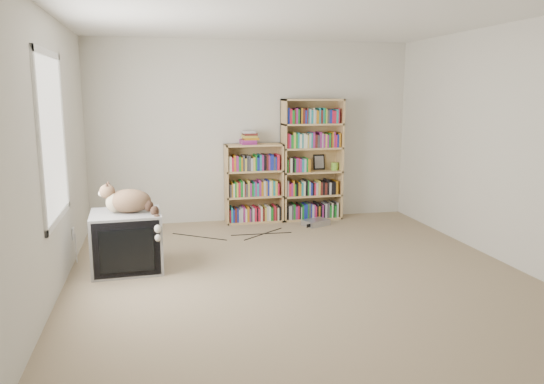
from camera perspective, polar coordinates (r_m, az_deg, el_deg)
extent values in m
cube|color=tan|center=(5.32, 3.05, -9.07)|extent=(4.50, 5.00, 0.01)
cube|color=beige|center=(7.46, -2.01, 6.47)|extent=(4.50, 0.02, 2.50)
cube|color=beige|center=(2.74, 17.39, -1.23)|extent=(4.50, 0.02, 2.50)
cube|color=beige|center=(4.93, -22.92, 3.50)|extent=(0.02, 5.00, 2.50)
cube|color=beige|center=(6.04, 24.28, 4.56)|extent=(0.02, 5.00, 2.50)
cube|color=white|center=(5.06, 3.34, 18.68)|extent=(4.50, 5.00, 0.02)
cube|color=white|center=(5.11, -22.52, 5.45)|extent=(0.02, 1.22, 1.52)
cube|color=gray|center=(5.63, -15.34, -5.12)|extent=(0.72, 0.65, 0.60)
cube|color=black|center=(5.34, -15.35, -5.96)|extent=(0.64, 0.06, 0.55)
cube|color=black|center=(5.32, -15.34, -6.14)|extent=(0.51, 0.03, 0.42)
cube|color=black|center=(5.76, -15.33, -4.87)|extent=(0.43, 0.36, 0.36)
ellipsoid|color=#3B2418|center=(5.53, -15.10, -0.92)|extent=(0.46, 0.33, 0.24)
ellipsoid|color=#3B2418|center=(5.52, -13.94, -0.99)|extent=(0.22, 0.23, 0.18)
ellipsoid|color=tan|center=(5.54, -16.60, -1.08)|extent=(0.18, 0.18, 0.20)
ellipsoid|color=#3B2418|center=(5.54, -17.31, 0.06)|extent=(0.17, 0.16, 0.15)
sphere|color=beige|center=(5.55, -17.89, -0.17)|extent=(0.07, 0.07, 0.06)
cone|color=black|center=(5.49, -17.36, 0.69)|extent=(0.06, 0.07, 0.08)
cone|color=black|center=(5.57, -17.21, 0.84)|extent=(0.06, 0.07, 0.08)
cube|color=tan|center=(7.43, 1.25, 3.38)|extent=(0.03, 0.30, 1.71)
cube|color=tan|center=(7.67, 7.29, 3.52)|extent=(0.02, 0.30, 1.71)
cube|color=tan|center=(7.67, 4.02, 3.58)|extent=(0.85, 0.03, 1.71)
cube|color=tan|center=(7.48, 4.41, 9.87)|extent=(0.85, 0.30, 0.02)
cube|color=tan|center=(7.69, 4.23, -2.77)|extent=(0.85, 0.30, 0.03)
cube|color=tan|center=(7.62, 4.27, -0.31)|extent=(0.85, 0.30, 0.03)
cube|color=tan|center=(7.56, 4.30, 2.19)|extent=(0.85, 0.30, 0.02)
cube|color=tan|center=(7.52, 4.34, 4.73)|extent=(0.85, 0.30, 0.02)
cube|color=tan|center=(7.49, 4.37, 7.29)|extent=(0.85, 0.30, 0.02)
cube|color=red|center=(7.66, 4.24, -1.99)|extent=(0.77, 0.24, 0.19)
cube|color=#18279C|center=(7.60, 4.28, 0.48)|extent=(0.77, 0.24, 0.19)
cube|color=#167C25|center=(7.55, 4.31, 3.00)|extent=(0.77, 0.24, 0.19)
cube|color=beige|center=(7.51, 4.35, 5.55)|extent=(0.77, 0.24, 0.19)
cube|color=black|center=(7.49, 4.39, 8.11)|extent=(0.77, 0.24, 0.19)
cube|color=tan|center=(7.33, -4.93, 0.82)|extent=(0.03, 0.30, 1.10)
cube|color=tan|center=(7.47, 0.95, 1.04)|extent=(0.03, 0.30, 1.10)
cube|color=tan|center=(7.52, -2.16, 1.11)|extent=(0.80, 0.03, 1.10)
cube|color=tan|center=(7.32, -1.99, 5.07)|extent=(0.80, 0.30, 0.02)
cube|color=tan|center=(7.50, -1.94, -3.10)|extent=(0.80, 0.30, 0.03)
cube|color=tan|center=(7.42, -1.96, -0.42)|extent=(0.80, 0.30, 0.03)
cube|color=tan|center=(7.36, -1.97, 2.31)|extent=(0.80, 0.30, 0.02)
cube|color=red|center=(7.47, -1.95, -2.30)|extent=(0.72, 0.24, 0.19)
cube|color=#18279C|center=(7.40, -1.96, 0.39)|extent=(0.72, 0.24, 0.19)
cube|color=#167C25|center=(7.34, -1.98, 3.14)|extent=(0.72, 0.24, 0.19)
cube|color=red|center=(7.31, -2.46, 5.89)|extent=(0.22, 0.29, 0.19)
cylinder|color=#7CBE36|center=(7.65, 6.73, 2.77)|extent=(0.10, 0.10, 0.11)
cube|color=black|center=(7.68, 5.07, 3.23)|extent=(0.17, 0.05, 0.22)
cube|color=#9F9EA3|center=(7.31, 4.74, -3.28)|extent=(0.40, 0.35, 0.08)
cube|color=silver|center=(6.01, -20.59, -4.22)|extent=(0.01, 0.08, 0.13)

